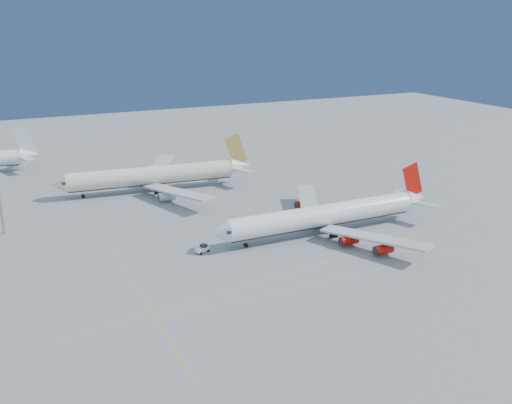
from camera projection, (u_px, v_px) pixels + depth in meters
name	position (u px, v px, depth m)	size (l,w,h in m)	color
ground	(296.00, 259.00, 142.33)	(500.00, 500.00, 0.00)	slate
taxiway_lines	(232.00, 260.00, 141.75)	(118.86, 140.00, 0.02)	gold
airliner_virgin	(328.00, 215.00, 158.25)	(69.05, 62.24, 17.08)	white
airliner_etihad	(156.00, 175.00, 196.94)	(69.63, 64.05, 18.16)	beige
pushback_tug	(202.00, 249.00, 146.11)	(4.00, 3.22, 2.02)	white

